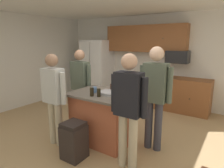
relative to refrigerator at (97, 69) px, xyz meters
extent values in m
plane|color=tan|center=(2.00, -2.38, -0.94)|extent=(7.04, 7.04, 0.00)
cube|color=silver|center=(2.00, 0.42, 0.36)|extent=(6.40, 0.10, 2.60)
cube|color=silver|center=(-1.20, -2.38, 0.36)|extent=(0.10, 5.60, 2.60)
cube|color=brown|center=(1.60, 0.22, 0.98)|extent=(2.40, 0.35, 0.75)
sphere|color=#4C3823|center=(2.20, 0.03, 0.98)|extent=(0.04, 0.04, 0.04)
cube|color=brown|center=(2.60, 0.10, -0.49)|extent=(1.80, 0.60, 0.90)
sphere|color=#4C3823|center=(3.05, -0.22, -0.49)|extent=(0.04, 0.04, 0.04)
cube|color=white|center=(0.00, 0.02, 0.00)|extent=(0.91, 0.70, 1.88)
cube|color=white|center=(-0.23, -0.35, 0.00)|extent=(0.43, 0.04, 1.80)
cube|color=white|center=(0.23, -0.35, 0.00)|extent=(0.43, 0.04, 1.80)
cylinder|color=#B2B2B7|center=(0.00, -0.38, 0.09)|extent=(0.02, 0.02, 0.35)
cube|color=black|center=(2.60, 0.12, 0.51)|extent=(0.56, 0.40, 0.32)
cube|color=#AD5638|center=(1.99, -2.39, -0.49)|extent=(1.04, 0.74, 0.90)
cube|color=#60564C|center=(1.99, -2.39, -0.03)|extent=(1.18, 0.88, 0.04)
cylinder|color=tan|center=(2.67, -2.84, -0.53)|extent=(0.13, 0.13, 0.83)
cylinder|color=tan|center=(2.84, -2.84, -0.53)|extent=(0.13, 0.13, 0.83)
cube|color=black|center=(2.76, -2.84, 0.20)|extent=(0.38, 0.22, 0.62)
sphere|color=tan|center=(2.76, -2.84, 0.65)|extent=(0.22, 0.22, 0.22)
cylinder|color=black|center=(2.52, -2.84, 0.18)|extent=(0.09, 0.09, 0.56)
cylinder|color=black|center=(3.00, -2.84, 0.18)|extent=(0.09, 0.09, 0.56)
cylinder|color=#4C5166|center=(1.05, -2.06, -0.53)|extent=(0.13, 0.13, 0.82)
cylinder|color=#4C5166|center=(1.22, -2.06, -0.53)|extent=(0.13, 0.13, 0.82)
cube|color=#4C5647|center=(1.14, -2.06, 0.18)|extent=(0.38, 0.22, 0.61)
sphere|color=tan|center=(1.14, -2.06, 0.63)|extent=(0.22, 0.22, 0.22)
cylinder|color=#4C5647|center=(0.90, -2.06, 0.16)|extent=(0.09, 0.09, 0.55)
cylinder|color=#4C5647|center=(1.38, -2.06, 0.16)|extent=(0.09, 0.09, 0.55)
cylinder|color=#383842|center=(2.79, -2.14, -0.51)|extent=(0.13, 0.13, 0.86)
cylinder|color=#383842|center=(2.96, -2.14, -0.51)|extent=(0.13, 0.13, 0.86)
cube|color=#4C5647|center=(2.87, -2.14, 0.25)|extent=(0.38, 0.22, 0.65)
sphere|color=beige|center=(2.87, -2.14, 0.72)|extent=(0.23, 0.23, 0.23)
cylinder|color=#4C5647|center=(2.63, -2.14, 0.23)|extent=(0.09, 0.09, 0.58)
cylinder|color=#4C5647|center=(3.11, -2.14, 0.23)|extent=(0.09, 0.09, 0.58)
cylinder|color=tan|center=(1.26, -2.97, -0.54)|extent=(0.13, 0.13, 0.80)
cylinder|color=tan|center=(1.43, -2.97, -0.54)|extent=(0.13, 0.13, 0.80)
cube|color=#B7B7B2|center=(1.34, -2.97, 0.16)|extent=(0.38, 0.22, 0.60)
sphere|color=#8C664C|center=(1.34, -2.97, 0.60)|extent=(0.22, 0.22, 0.22)
cylinder|color=#B7B7B2|center=(1.10, -2.97, 0.14)|extent=(0.09, 0.09, 0.54)
cylinder|color=#B7B7B2|center=(1.58, -2.97, 0.14)|extent=(0.09, 0.09, 0.54)
cylinder|color=black|center=(2.06, -2.61, 0.06)|extent=(0.06, 0.06, 0.14)
cylinder|color=black|center=(1.94, -2.65, 0.07)|extent=(0.07, 0.07, 0.15)
cylinder|color=#4C6B99|center=(1.84, -2.45, 0.05)|extent=(0.08, 0.08, 0.11)
torus|color=#4C6B99|center=(1.90, -2.45, 0.05)|extent=(0.06, 0.01, 0.06)
cylinder|color=black|center=(2.35, -2.59, 0.07)|extent=(0.07, 0.07, 0.15)
cylinder|color=black|center=(2.04, -2.17, 0.06)|extent=(0.06, 0.06, 0.14)
cube|color=#B7B7BC|center=(2.16, -2.38, 0.00)|extent=(0.44, 0.30, 0.02)
cube|color=#A8A8AD|center=(2.16, -2.38, 0.02)|extent=(0.44, 0.30, 0.02)
cube|color=black|center=(1.93, -3.11, -0.67)|extent=(0.34, 0.34, 0.55)
cube|color=black|center=(1.93, -3.11, -0.36)|extent=(0.32, 0.32, 0.06)
camera|label=1|loc=(4.02, -5.17, 0.93)|focal=31.48mm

